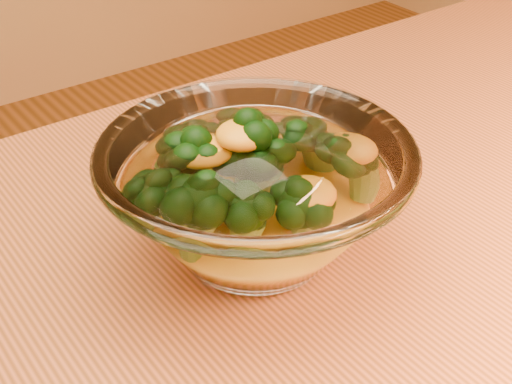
% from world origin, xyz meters
% --- Properties ---
extents(glass_bowl, '(0.22, 0.22, 0.10)m').
position_xyz_m(glass_bowl, '(-0.09, 0.12, 0.80)').
color(glass_bowl, white).
rests_on(glass_bowl, table).
extents(cheese_sauce, '(0.11, 0.11, 0.03)m').
position_xyz_m(cheese_sauce, '(-0.09, 0.12, 0.78)').
color(cheese_sauce, orange).
rests_on(cheese_sauce, glass_bowl).
extents(broccoli_heap, '(0.17, 0.13, 0.08)m').
position_xyz_m(broccoli_heap, '(-0.10, 0.13, 0.82)').
color(broccoli_heap, black).
rests_on(broccoli_heap, cheese_sauce).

